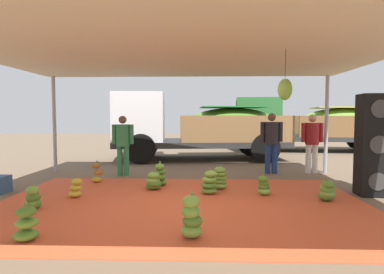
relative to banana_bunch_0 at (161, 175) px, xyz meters
The scene contains 20 objects.
ground_plane 1.63m from the banana_bunch_0, 70.00° to the left, with size 40.00×40.00×0.00m, color brown.
tarp_orange 1.60m from the banana_bunch_0, 69.64° to the right, with size 6.70×4.56×0.01m, color #D1512D.
tent_canopy 2.95m from the banana_bunch_0, 70.36° to the right, with size 8.00×7.00×2.75m.
banana_bunch_0 is the anchor object (origin of this frame).
banana_bunch_1 3.49m from the banana_bunch_0, 111.35° to the right, with size 0.42×0.42×0.49m.
banana_bunch_2 1.31m from the banana_bunch_0, 34.24° to the right, with size 0.43×0.44×0.53m.
banana_bunch_3 2.30m from the banana_bunch_0, 19.81° to the right, with size 0.31×0.32×0.44m.
banana_bunch_4 2.70m from the banana_bunch_0, 135.03° to the right, with size 0.34×0.34×0.43m.
banana_bunch_5 1.35m from the banana_bunch_0, 12.33° to the right, with size 0.41×0.41×0.53m.
banana_bunch_6 1.86m from the banana_bunch_0, 144.29° to the right, with size 0.33×0.35×0.42m.
banana_bunch_7 3.47m from the banana_bunch_0, 20.36° to the right, with size 0.35×0.36×0.43m.
banana_bunch_8 3.19m from the banana_bunch_0, 75.39° to the right, with size 0.39×0.39×0.59m.
banana_bunch_9 0.40m from the banana_bunch_0, 104.64° to the right, with size 0.41×0.44×0.42m.
banana_bunch_10 1.58m from the banana_bunch_0, 168.61° to the left, with size 0.36×0.32×0.52m.
cargo_truck_main 4.77m from the banana_bunch_0, 81.43° to the left, with size 6.32×2.87×2.40m.
cargo_truck_far 9.61m from the banana_bunch_0, 52.93° to the left, with size 7.07×2.90×2.40m.
worker_0 4.42m from the banana_bunch_0, 24.51° to the left, with size 0.60×0.36×1.63m.
worker_1 1.89m from the banana_bunch_0, 131.85° to the left, with size 0.58×0.36×1.59m.
worker_2 3.39m from the banana_bunch_0, 31.24° to the left, with size 0.61×0.37×1.66m.
speaker_stack 4.43m from the banana_bunch_0, ahead, with size 0.57×0.51×2.01m.
Camera 1 is at (0.40, -5.67, 1.57)m, focal length 30.12 mm.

